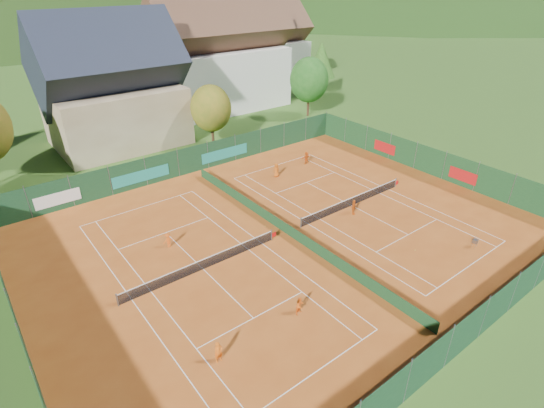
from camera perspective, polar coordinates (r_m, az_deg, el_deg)
The scene contains 29 objects.
ground at distance 35.88m, azimuth 1.96°, elevation -4.04°, with size 600.00×600.00×0.00m, color #2E551A.
clay_pad at distance 35.87m, azimuth 1.96°, elevation -4.01°, with size 40.00×32.00×0.01m, color #AA4C19.
court_markings_left at distance 32.24m, azimuth -9.21°, elevation -8.66°, with size 11.03×23.83×0.00m.
court_markings_right at distance 40.76m, azimuth 10.67°, elevation -0.21°, with size 11.03×23.83×0.00m.
tennis_net_left at distance 32.00m, azimuth -9.03°, elevation -7.86°, with size 13.30×0.10×1.02m.
tennis_net_right at distance 40.63m, azimuth 10.88°, elevation 0.47°, with size 13.30×0.10×1.02m.
court_divider at distance 35.61m, azimuth 1.97°, elevation -3.34°, with size 0.03×28.80×1.00m.
fence_north at distance 47.00m, azimuth -11.01°, elevation 5.76°, with size 40.00×0.10×3.00m.
fence_south at distance 27.35m, azimuth 24.71°, elevation -15.43°, with size 40.00×0.04×3.00m.
fence_west at distance 29.21m, azimuth -30.97°, elevation -14.03°, with size 0.04×32.00×3.00m.
fence_east at distance 49.11m, azimuth 20.35°, elevation 5.48°, with size 0.09×32.00×3.00m.
chalet at distance 57.03m, azimuth -20.66°, elevation 14.01°, with size 16.20×12.00×16.00m.
hotel_block_a at distance 69.94m, azimuth -7.08°, elevation 18.63°, with size 21.60×11.00×17.25m.
hotel_block_b at distance 84.31m, azimuth -1.45°, elevation 19.99°, with size 17.28×10.00×15.50m.
tree_center at distance 53.81m, azimuth -8.22°, elevation 12.61°, with size 5.01×5.01×7.60m.
tree_east_front at distance 65.58m, azimuth 5.01°, elevation 16.29°, with size 5.72×5.72×8.69m.
tree_east_mid at distance 77.90m, azimuth 6.62°, elevation 18.69°, with size 5.04×5.04×9.00m.
tree_east_back at distance 78.77m, azimuth -2.10°, elevation 19.46°, with size 7.15×7.15×10.86m.
mountain_backdrop at distance 267.61m, azimuth -27.19°, elevation 12.91°, with size 820.00×530.00×242.00m.
ball_hopper at distance 37.59m, azimuth 25.66°, elevation -4.53°, with size 0.34×0.34×0.80m.
loose_ball_0 at distance 27.83m, azimuth -3.31°, elevation -15.40°, with size 0.07×0.07×0.07m, color #CCD833.
loose_ball_1 at distance 35.65m, azimuth 18.69°, elevation -5.90°, with size 0.07×0.07×0.07m, color #CCD833.
loose_ball_2 at distance 36.83m, azimuth -0.93°, elevation -2.99°, with size 0.07×0.07×0.07m, color #CCD833.
player_left_near at distance 25.31m, azimuth -7.22°, elevation -19.14°, with size 0.52×0.34×1.43m, color orange.
player_left_mid at distance 27.97m, azimuth 3.79°, elevation -13.48°, with size 0.61×0.48×1.26m, color orange.
player_left_far at distance 34.89m, azimuth -13.79°, elevation -4.73°, with size 0.83×0.48×1.28m, color #DA5613.
player_right_near at distance 39.02m, azimuth 10.91°, elevation -0.42°, with size 0.85×0.36×1.46m, color #D95E13.
player_right_far_a at distance 45.55m, azimuth 0.58°, elevation 4.58°, with size 0.75×0.49×1.53m, color #D05B12.
player_right_far_b at distance 48.96m, azimuth 4.61°, elevation 6.21°, with size 1.35×0.43×1.46m, color orange.
Camera 1 is at (-19.44, -23.09, 19.39)m, focal length 28.00 mm.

